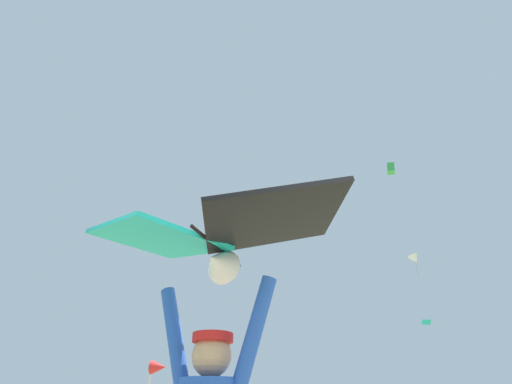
{
  "coord_description": "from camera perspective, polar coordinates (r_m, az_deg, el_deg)",
  "views": [
    {
      "loc": [
        0.35,
        -2.43,
        1.23
      ],
      "look_at": [
        -0.34,
        0.91,
        3.38
      ],
      "focal_mm": 24.37,
      "sensor_mm": 36.0,
      "label": 1
    }
  ],
  "objects": [
    {
      "name": "marker_flag",
      "position": [
        7.3,
        -16.05,
        -27.07
      ],
      "size": [
        0.3,
        0.24,
        2.01
      ],
      "color": "silver",
      "rests_on": "ground"
    },
    {
      "name": "held_stunt_kite",
      "position": [
        2.34,
        -7.02,
        -7.44
      ],
      "size": [
        1.9,
        1.13,
        0.41
      ],
      "color": "black"
    },
    {
      "name": "distant_kite_green_high_left",
      "position": [
        29.05,
        21.26,
        3.61
      ],
      "size": [
        0.68,
        0.63,
        0.94
      ],
      "color": "green"
    },
    {
      "name": "distant_kite_white_high_right",
      "position": [
        32.73,
        24.59,
        -9.99
      ],
      "size": [
        1.02,
        0.92,
        2.01
      ],
      "color": "white"
    },
    {
      "name": "distant_kite_teal_low_right",
      "position": [
        24.49,
        26.16,
        -18.59
      ],
      "size": [
        0.69,
        0.65,
        0.33
      ],
      "color": "#19B2AD"
    }
  ]
}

